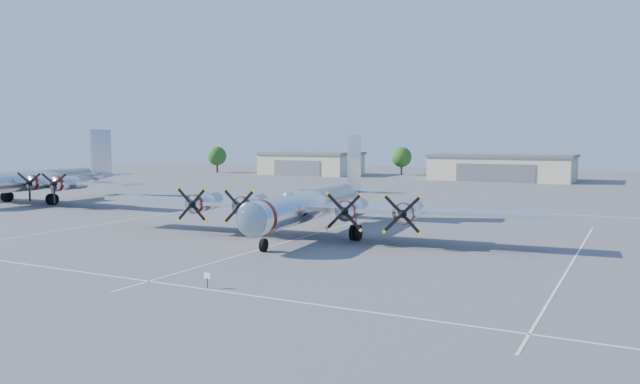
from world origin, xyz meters
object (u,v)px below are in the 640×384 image
at_px(tree_west, 401,157).
at_px(bomber_west, 40,202).
at_px(info_placard, 207,277).
at_px(hangar_center, 502,167).
at_px(tree_far_west, 217,156).
at_px(hangar_west, 311,163).
at_px(main_bomber_b29, 312,234).

relative_size(tree_west, bomber_west, 0.18).
relative_size(bomber_west, info_placard, 41.90).
relative_size(hangar_center, tree_far_west, 4.31).
xyz_separation_m(tree_far_west, info_placard, (74.18, -99.72, -3.59)).
bearing_deg(hangar_west, bomber_west, -91.12).
distance_m(tree_far_west, bomber_west, 74.90).
bearing_deg(tree_far_west, hangar_center, 3.24).
distance_m(tree_far_west, info_placard, 124.34).
distance_m(tree_west, info_placard, 115.52).
relative_size(hangar_center, main_bomber_b29, 0.71).
xyz_separation_m(main_bomber_b29, bomber_west, (-46.29, 8.00, 0.00)).
bearing_deg(hangar_center, info_placard, -87.69).
bearing_deg(tree_far_west, main_bomber_b29, -48.52).
height_order(main_bomber_b29, info_placard, main_bomber_b29).
xyz_separation_m(hangar_west, bomber_west, (-1.47, -74.95, -2.71)).
height_order(hangar_center, tree_west, tree_west).
xyz_separation_m(hangar_west, hangar_center, (45.00, -0.00, -0.00)).
bearing_deg(hangar_west, info_placard, -64.63).
relative_size(hangar_center, bomber_west, 0.76).
distance_m(hangar_west, tree_far_west, 25.36).
relative_size(hangar_center, tree_west, 4.31).
xyz_separation_m(hangar_center, tree_far_west, (-70.00, -3.96, 1.51)).
xyz_separation_m(tree_west, info_placard, (29.18, -111.72, -3.59)).
distance_m(hangar_west, info_placard, 114.77).
height_order(tree_far_west, main_bomber_b29, tree_far_west).
distance_m(tree_far_west, main_bomber_b29, 105.51).
relative_size(hangar_west, info_placard, 25.13).
height_order(hangar_center, info_placard, hangar_center).
bearing_deg(hangar_west, hangar_center, -0.00).
xyz_separation_m(tree_west, main_bomber_b29, (24.83, -90.98, -4.22)).
height_order(hangar_center, main_bomber_b29, hangar_center).
relative_size(tree_far_west, tree_west, 1.00).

